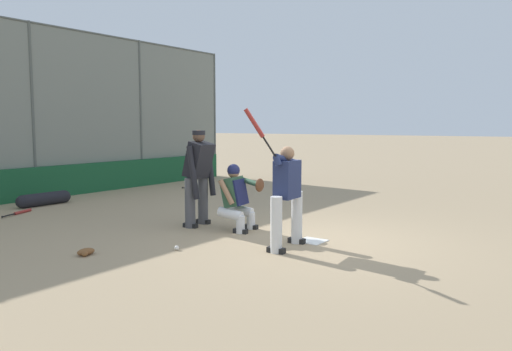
{
  "coord_description": "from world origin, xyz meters",
  "views": [
    {
      "loc": [
        7.12,
        3.94,
        1.92
      ],
      "look_at": [
        0.18,
        -1.0,
        1.05
      ],
      "focal_mm": 35.0,
      "sensor_mm": 36.0,
      "label": 1
    }
  ],
  "objects_px": {
    "equipment_bag_dugout_side": "(44,199)",
    "spare_bat_near_backstop": "(195,189)",
    "batter_at_plate": "(286,193)",
    "fielding_glove_on_dirt": "(86,252)",
    "catcher_behind_plate": "(237,196)",
    "umpire_home": "(198,174)",
    "spare_bat_by_padding": "(21,212)",
    "baseball_loose": "(177,248)"
  },
  "relations": [
    {
      "from": "baseball_loose",
      "to": "equipment_bag_dugout_side",
      "type": "relative_size",
      "value": 0.05
    },
    {
      "from": "fielding_glove_on_dirt",
      "to": "equipment_bag_dugout_side",
      "type": "bearing_deg",
      "value": -115.41
    },
    {
      "from": "fielding_glove_on_dirt",
      "to": "equipment_bag_dugout_side",
      "type": "distance_m",
      "value": 5.23
    },
    {
      "from": "batter_at_plate",
      "to": "umpire_home",
      "type": "bearing_deg",
      "value": -107.43
    },
    {
      "from": "spare_bat_near_backstop",
      "to": "equipment_bag_dugout_side",
      "type": "xyz_separation_m",
      "value": [
        4.14,
        -1.07,
        0.12
      ]
    },
    {
      "from": "catcher_behind_plate",
      "to": "spare_bat_by_padding",
      "type": "relative_size",
      "value": 1.44
    },
    {
      "from": "catcher_behind_plate",
      "to": "umpire_home",
      "type": "distance_m",
      "value": 0.92
    },
    {
      "from": "umpire_home",
      "to": "fielding_glove_on_dirt",
      "type": "distance_m",
      "value": 2.75
    },
    {
      "from": "catcher_behind_plate",
      "to": "equipment_bag_dugout_side",
      "type": "xyz_separation_m",
      "value": [
        0.45,
        -5.48,
        -0.47
      ]
    },
    {
      "from": "umpire_home",
      "to": "spare_bat_by_padding",
      "type": "distance_m",
      "value": 4.32
    },
    {
      "from": "umpire_home",
      "to": "spare_bat_near_backstop",
      "type": "xyz_separation_m",
      "value": [
        -3.8,
        -3.57,
        -0.95
      ]
    },
    {
      "from": "catcher_behind_plate",
      "to": "fielding_glove_on_dirt",
      "type": "relative_size",
      "value": 4.35
    },
    {
      "from": "batter_at_plate",
      "to": "spare_bat_near_backstop",
      "type": "relative_size",
      "value": 2.48
    },
    {
      "from": "umpire_home",
      "to": "spare_bat_near_backstop",
      "type": "relative_size",
      "value": 2.08
    },
    {
      "from": "spare_bat_by_padding",
      "to": "equipment_bag_dugout_side",
      "type": "xyz_separation_m",
      "value": [
        -0.94,
        -0.62,
        0.12
      ]
    },
    {
      "from": "equipment_bag_dugout_side",
      "to": "umpire_home",
      "type": "bearing_deg",
      "value": 94.17
    },
    {
      "from": "umpire_home",
      "to": "fielding_glove_on_dirt",
      "type": "height_order",
      "value": "umpire_home"
    },
    {
      "from": "fielding_glove_on_dirt",
      "to": "spare_bat_near_backstop",
      "type": "bearing_deg",
      "value": -150.21
    },
    {
      "from": "batter_at_plate",
      "to": "fielding_glove_on_dirt",
      "type": "relative_size",
      "value": 7.78
    },
    {
      "from": "catcher_behind_plate",
      "to": "umpire_home",
      "type": "bearing_deg",
      "value": -92.16
    },
    {
      "from": "catcher_behind_plate",
      "to": "equipment_bag_dugout_side",
      "type": "bearing_deg",
      "value": -94.8
    },
    {
      "from": "fielding_glove_on_dirt",
      "to": "baseball_loose",
      "type": "height_order",
      "value": "fielding_glove_on_dirt"
    },
    {
      "from": "spare_bat_near_backstop",
      "to": "fielding_glove_on_dirt",
      "type": "xyz_separation_m",
      "value": [
        6.38,
        3.65,
        0.02
      ]
    },
    {
      "from": "spare_bat_by_padding",
      "to": "baseball_loose",
      "type": "bearing_deg",
      "value": -116.08
    },
    {
      "from": "catcher_behind_plate",
      "to": "spare_bat_by_padding",
      "type": "bearing_deg",
      "value": -83.52
    },
    {
      "from": "catcher_behind_plate",
      "to": "baseball_loose",
      "type": "distance_m",
      "value": 1.81
    },
    {
      "from": "spare_bat_by_padding",
      "to": "spare_bat_near_backstop",
      "type": "bearing_deg",
      "value": -27.48
    },
    {
      "from": "fielding_glove_on_dirt",
      "to": "baseball_loose",
      "type": "distance_m",
      "value": 1.33
    },
    {
      "from": "equipment_bag_dugout_side",
      "to": "spare_bat_by_padding",
      "type": "bearing_deg",
      "value": 33.59
    },
    {
      "from": "spare_bat_by_padding",
      "to": "equipment_bag_dugout_side",
      "type": "height_order",
      "value": "equipment_bag_dugout_side"
    },
    {
      "from": "batter_at_plate",
      "to": "spare_bat_near_backstop",
      "type": "distance_m",
      "value": 7.29
    },
    {
      "from": "spare_bat_near_backstop",
      "to": "equipment_bag_dugout_side",
      "type": "height_order",
      "value": "equipment_bag_dugout_side"
    },
    {
      "from": "batter_at_plate",
      "to": "spare_bat_by_padding",
      "type": "relative_size",
      "value": 2.57
    },
    {
      "from": "catcher_behind_plate",
      "to": "equipment_bag_dugout_side",
      "type": "distance_m",
      "value": 5.52
    },
    {
      "from": "fielding_glove_on_dirt",
      "to": "equipment_bag_dugout_side",
      "type": "xyz_separation_m",
      "value": [
        -2.24,
        -4.72,
        0.1
      ]
    },
    {
      "from": "spare_bat_near_backstop",
      "to": "baseball_loose",
      "type": "height_order",
      "value": "baseball_loose"
    },
    {
      "from": "fielding_glove_on_dirt",
      "to": "batter_at_plate",
      "type": "bearing_deg",
      "value": 133.85
    },
    {
      "from": "fielding_glove_on_dirt",
      "to": "equipment_bag_dugout_side",
      "type": "height_order",
      "value": "equipment_bag_dugout_side"
    },
    {
      "from": "batter_at_plate",
      "to": "fielding_glove_on_dirt",
      "type": "bearing_deg",
      "value": -51.39
    },
    {
      "from": "batter_at_plate",
      "to": "spare_bat_by_padding",
      "type": "height_order",
      "value": "batter_at_plate"
    },
    {
      "from": "umpire_home",
      "to": "spare_bat_by_padding",
      "type": "xyz_separation_m",
      "value": [
        1.28,
        -4.01,
        -0.95
      ]
    },
    {
      "from": "equipment_bag_dugout_side",
      "to": "spare_bat_near_backstop",
      "type": "bearing_deg",
      "value": 165.51
    }
  ]
}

